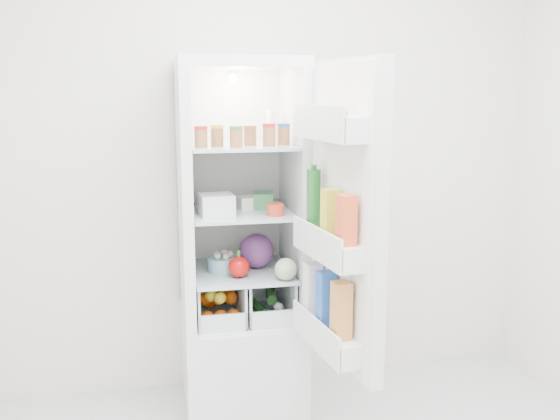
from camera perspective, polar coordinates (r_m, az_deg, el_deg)
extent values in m
cube|color=silver|center=(3.42, -1.07, 5.09)|extent=(3.00, 0.02, 2.60)
cube|color=silver|center=(3.39, -3.50, -13.48)|extent=(0.60, 0.60, 0.50)
cube|color=silver|center=(3.09, -3.84, 13.26)|extent=(0.60, 0.60, 0.05)
cube|color=silver|center=(3.40, -4.33, 2.04)|extent=(0.60, 0.05, 1.25)
cube|color=silver|center=(3.10, -8.72, 1.09)|extent=(0.05, 0.60, 1.25)
cube|color=silver|center=(3.18, 1.23, 1.45)|extent=(0.05, 0.60, 1.25)
cube|color=white|center=(3.37, -4.27, 1.96)|extent=(0.50, 0.01, 1.25)
sphere|color=white|center=(3.29, -4.33, 11.98)|extent=(0.05, 0.05, 0.05)
cube|color=#ACC3CA|center=(3.19, -3.54, -5.63)|extent=(0.49, 0.53, 0.01)
cube|color=#ACC3CA|center=(3.12, -3.60, -0.16)|extent=(0.49, 0.53, 0.02)
cube|color=#ACC3CA|center=(3.07, -3.68, 5.89)|extent=(0.49, 0.53, 0.02)
cylinder|color=#B21919|center=(2.91, -7.24, 6.54)|extent=(0.06, 0.06, 0.08)
cylinder|color=gold|center=(2.97, -5.77, 6.65)|extent=(0.06, 0.06, 0.08)
cylinder|color=#267226|center=(2.90, -4.02, 6.58)|extent=(0.06, 0.06, 0.08)
cylinder|color=brown|center=(3.01, -2.76, 6.75)|extent=(0.06, 0.06, 0.08)
cylinder|color=#B21919|center=(2.95, -1.00, 6.69)|extent=(0.06, 0.06, 0.08)
cylinder|color=#194C8C|center=(3.02, 0.33, 6.78)|extent=(0.06, 0.06, 0.08)
cylinder|color=white|center=(3.20, -0.79, 7.71)|extent=(0.06, 0.06, 0.16)
cube|color=silver|center=(3.00, -5.84, 0.50)|extent=(0.17, 0.17, 0.10)
cube|color=white|center=(3.16, -2.93, 0.69)|extent=(0.12, 0.12, 0.06)
cylinder|color=red|center=(2.98, -0.42, 0.04)|extent=(0.08, 0.08, 0.06)
cube|color=silver|center=(3.27, -6.13, 0.81)|extent=(0.19, 0.17, 0.04)
cube|color=#3A7F47|center=(3.17, -1.54, 0.91)|extent=(0.12, 0.15, 0.08)
sphere|color=#4B1D55|center=(3.21, -2.16, -3.76)|extent=(0.18, 0.18, 0.18)
sphere|color=#BB0E0B|center=(3.06, -3.78, -5.21)|extent=(0.10, 0.10, 0.10)
cylinder|color=#84B7C5|center=(3.17, -5.22, -4.95)|extent=(0.19, 0.19, 0.07)
sphere|color=#9CBA8C|center=(3.01, 0.53, -5.43)|extent=(0.11, 0.11, 0.11)
sphere|color=#F75F0D|center=(3.12, -6.64, -9.76)|extent=(0.07, 0.07, 0.07)
sphere|color=#F75F0D|center=(3.13, -5.43, -9.70)|extent=(0.07, 0.07, 0.07)
sphere|color=#F75F0D|center=(3.13, -4.23, -9.63)|extent=(0.07, 0.07, 0.07)
sphere|color=#F75F0D|center=(3.21, -6.85, -8.10)|extent=(0.07, 0.07, 0.07)
sphere|color=#F75F0D|center=(3.22, -5.69, -8.04)|extent=(0.07, 0.07, 0.07)
sphere|color=#F75F0D|center=(3.23, -4.53, -7.98)|extent=(0.07, 0.07, 0.07)
sphere|color=#F75F0D|center=(3.35, -6.41, -8.29)|extent=(0.07, 0.07, 0.07)
sphere|color=yellow|center=(3.15, -6.31, -7.82)|extent=(0.06, 0.06, 0.06)
sphere|color=yellow|center=(3.26, -5.26, -7.15)|extent=(0.06, 0.06, 0.06)
sphere|color=yellow|center=(3.11, -5.50, -8.02)|extent=(0.06, 0.06, 0.06)
cylinder|color=#1B521B|center=(3.27, -2.04, -8.91)|extent=(0.09, 0.21, 0.05)
cylinder|color=#1B521B|center=(3.31, -0.82, -7.72)|extent=(0.08, 0.21, 0.05)
sphere|color=white|center=(3.16, -0.95, -9.59)|extent=(0.05, 0.05, 0.05)
sphere|color=white|center=(3.18, -0.12, -8.90)|extent=(0.05, 0.05, 0.05)
cube|color=silver|center=(2.64, 6.15, -0.58)|extent=(0.14, 0.60, 1.30)
cube|color=white|center=(2.63, 5.46, -0.63)|extent=(0.09, 0.56, 1.26)
cube|color=white|center=(2.56, 4.59, 7.56)|extent=(0.18, 0.51, 0.10)
cube|color=white|center=(2.63, 4.43, -3.37)|extent=(0.18, 0.51, 0.10)
cube|color=white|center=(2.76, 4.30, -11.44)|extent=(0.18, 0.51, 0.10)
sphere|color=olive|center=(2.44, 5.66, 8.79)|extent=(0.05, 0.05, 0.05)
sphere|color=olive|center=(2.51, 4.88, 8.87)|extent=(0.05, 0.05, 0.05)
sphere|color=olive|center=(2.59, 4.13, 8.94)|extent=(0.05, 0.05, 0.05)
sphere|color=olive|center=(2.66, 3.43, 9.00)|extent=(0.05, 0.05, 0.05)
cylinder|color=#18541F|center=(2.73, 3.09, 1.02)|extent=(0.06, 0.06, 0.26)
cube|color=gold|center=(2.57, 4.64, -0.29)|extent=(0.07, 0.07, 0.20)
cube|color=#EA5229|center=(2.44, 6.08, -0.94)|extent=(0.07, 0.07, 0.20)
cube|color=white|center=(2.83, 3.01, -7.19)|extent=(0.08, 0.08, 0.24)
cube|color=blue|center=(2.70, 4.25, -8.12)|extent=(0.08, 0.08, 0.24)
cube|color=#D88A3D|center=(2.57, 5.62, -9.13)|extent=(0.08, 0.08, 0.24)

